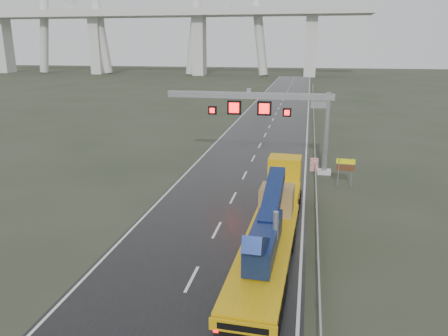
% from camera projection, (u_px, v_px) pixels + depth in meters
% --- Properties ---
extents(ground, '(400.00, 400.00, 0.00)m').
position_uv_depth(ground, '(201.00, 260.00, 23.40)').
color(ground, '#2A3223').
rests_on(ground, ground).
extents(road, '(11.00, 200.00, 0.02)m').
position_uv_depth(road, '(269.00, 127.00, 61.17)').
color(road, black).
rests_on(road, ground).
extents(guardrail, '(0.20, 140.00, 1.40)m').
position_uv_depth(guardrail, '(314.00, 138.00, 50.43)').
color(guardrail, '#92969B').
rests_on(guardrail, ground).
extents(sign_gantry, '(14.90, 1.20, 7.42)m').
position_uv_depth(sign_gantry, '(272.00, 110.00, 38.47)').
color(sign_gantry, beige).
rests_on(sign_gantry, ground).
extents(heavy_haul_truck, '(3.16, 17.56, 4.10)m').
position_uv_depth(heavy_haul_truck, '(275.00, 211.00, 25.94)').
color(heavy_haul_truck, '#DFA10C').
rests_on(heavy_haul_truck, ground).
extents(exit_sign_pair, '(1.45, 0.16, 2.49)m').
position_uv_depth(exit_sign_pair, '(345.00, 167.00, 34.64)').
color(exit_sign_pair, gray).
rests_on(exit_sign_pair, ground).
extents(striped_barrier, '(0.74, 0.47, 1.19)m').
position_uv_depth(striped_barrier, '(314.00, 165.00, 39.73)').
color(striped_barrier, red).
rests_on(striped_barrier, ground).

